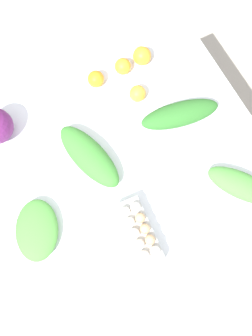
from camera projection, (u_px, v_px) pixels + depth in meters
The scene contains 11 objects.
ground_plane at pixel (126, 208), 2.27m from camera, with size 8.00×8.00×0.00m, color #B2A899.
dining_table at pixel (126, 176), 1.65m from camera, with size 1.21×1.02×0.74m.
egg_carton at pixel (140, 232), 1.44m from camera, with size 0.11×0.27×0.09m.
greens_bunch_beet_tops at pixel (241, 185), 1.50m from camera, with size 0.29×0.11×0.07m, color #4C933D.
greens_bunch_kale at pixel (89, 156), 1.53m from camera, with size 0.34×0.13×0.09m, color #3D8433.
greens_bunch_chard at pixel (180, 114), 1.59m from camera, with size 0.34×0.11×0.08m, color #2D6B28.
greens_bunch_scallion at pixel (37, 230), 1.45m from camera, with size 0.24×0.17×0.06m, color #4C933D.
orange_0 at pixel (123, 66), 1.67m from camera, with size 0.07×0.07×0.07m, color orange.
orange_1 at pixel (96, 79), 1.65m from camera, with size 0.07×0.07×0.07m, color orange.
orange_2 at pixel (138, 94), 1.63m from camera, with size 0.07×0.07×0.07m, color #F9A833.
orange_3 at pixel (142, 56), 1.69m from camera, with size 0.08×0.08×0.08m, color orange.
Camera 1 is at (-0.22, -0.43, 2.23)m, focal length 40.00 mm.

